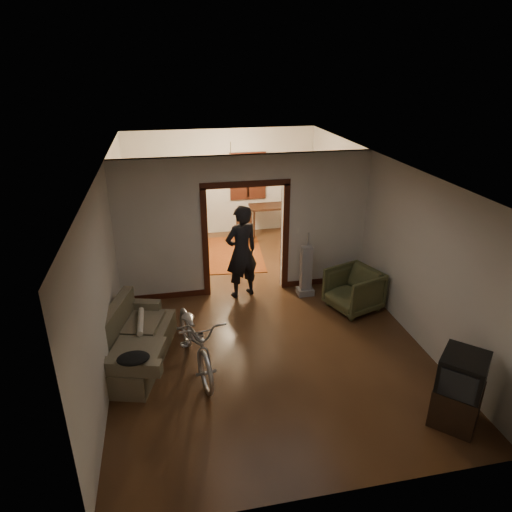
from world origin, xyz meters
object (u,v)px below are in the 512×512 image
object	(u,v)px
armchair	(354,290)
locker	(181,210)
person	(241,252)
sofa	(134,337)
desk	(271,221)
bicycle	(195,338)

from	to	relation	value
armchair	locker	bearing A→B (deg)	-164.04
person	locker	xyz separation A→B (m)	(-1.02, 3.20, -0.09)
locker	sofa	bearing A→B (deg)	-111.55
person	sofa	bearing A→B (deg)	22.55
armchair	desk	xyz separation A→B (m)	(-0.62, 4.22, 0.01)
sofa	person	world-z (taller)	person
person	locker	distance (m)	3.36
bicycle	sofa	bearing A→B (deg)	150.83
bicycle	person	bearing A→B (deg)	53.58
bicycle	person	distance (m)	2.47
locker	desk	bearing A→B (deg)	-9.17
sofa	desk	bearing A→B (deg)	71.96
bicycle	person	size ratio (longest dim) A/B	1.02
bicycle	armchair	world-z (taller)	bicycle
bicycle	armchair	distance (m)	3.30
sofa	person	size ratio (longest dim) A/B	1.01
person	locker	size ratio (longest dim) A/B	1.10
armchair	person	distance (m)	2.27
person	desk	size ratio (longest dim) A/B	1.71
locker	bicycle	bearing A→B (deg)	-101.06
locker	desk	size ratio (longest dim) A/B	1.56
person	desk	distance (m)	3.56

